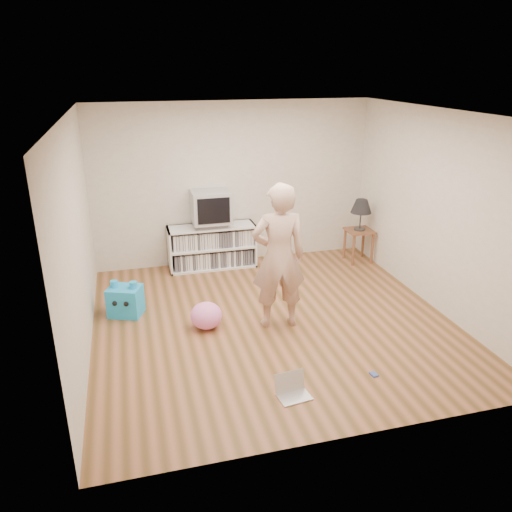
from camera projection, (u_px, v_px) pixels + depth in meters
The scene contains 13 objects.
ground at pixel (272, 320), 6.47m from camera, with size 4.50×4.50×0.00m, color brown.
walls at pixel (274, 225), 6.00m from camera, with size 4.52×4.52×2.60m.
ceiling at pixel (275, 113), 5.53m from camera, with size 4.50×4.50×0.01m, color white.
media_unit at pixel (212, 246), 8.08m from camera, with size 1.40×0.45×0.70m.
dvd_deck at pixel (211, 224), 7.93m from camera, with size 0.45×0.35×0.07m, color gray.
crt_tv at pixel (211, 207), 7.82m from camera, with size 0.60×0.53×0.50m.
side_table at pixel (359, 237), 8.28m from camera, with size 0.42×0.42×0.55m.
table_lamp at pixel (361, 207), 8.10m from camera, with size 0.34×0.34×0.52m.
person at pixel (279, 257), 6.05m from camera, with size 0.67×0.44×1.84m, color tan.
laptop at pixel (292, 389), 5.00m from camera, with size 0.35×0.30×0.22m.
playing_cards at pixel (374, 374), 5.33m from camera, with size 0.07×0.09×0.02m, color #3F57A8.
plush_blue at pixel (125, 301), 6.56m from camera, with size 0.51×0.46×0.48m.
plush_pink at pixel (206, 316), 6.24m from camera, with size 0.40×0.40×0.34m, color #FF7BCC.
Camera 1 is at (-1.67, -5.49, 3.11)m, focal length 35.00 mm.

